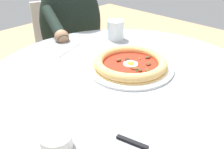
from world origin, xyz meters
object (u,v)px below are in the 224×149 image
(steak_knife, at_px, (144,147))
(fork_utensil, at_px, (69,50))
(pizza_on_plate, at_px, (130,64))
(water_glass, at_px, (116,31))
(diner_person, at_px, (73,53))
(cafe_chair_diner, at_px, (68,50))
(dining_table, at_px, (124,112))
(ramekin_capers, at_px, (56,141))

(steak_knife, bearing_deg, fork_utensil, -111.81)
(pizza_on_plate, relative_size, water_glass, 3.57)
(pizza_on_plate, xyz_separation_m, water_glass, (-0.19, -0.26, 0.02))
(diner_person, height_order, cafe_chair_diner, diner_person)
(dining_table, height_order, cafe_chair_diner, cafe_chair_diner)
(cafe_chair_diner, bearing_deg, fork_utensil, 54.52)
(diner_person, bearing_deg, steak_knife, 61.06)
(fork_utensil, distance_m, cafe_chair_diner, 0.64)
(diner_person, bearing_deg, pizza_on_plate, 70.63)
(fork_utensil, bearing_deg, diner_person, -129.34)
(water_glass, height_order, ramekin_capers, water_glass)
(ramekin_capers, relative_size, cafe_chair_diner, 0.09)
(pizza_on_plate, height_order, water_glass, water_glass)
(water_glass, relative_size, ramekin_capers, 1.19)
(dining_table, bearing_deg, steak_knife, 48.57)
(water_glass, relative_size, steak_knife, 0.44)
(fork_utensil, distance_m, diner_person, 0.50)
(water_glass, distance_m, cafe_chair_diner, 0.62)
(pizza_on_plate, height_order, steak_knife, pizza_on_plate)
(steak_knife, distance_m, fork_utensil, 0.65)
(water_glass, bearing_deg, dining_table, 48.27)
(pizza_on_plate, bearing_deg, fork_utensil, -80.53)
(dining_table, distance_m, cafe_chair_diner, 0.88)
(pizza_on_plate, relative_size, cafe_chair_diner, 0.40)
(steak_knife, xyz_separation_m, cafe_chair_diner, (-0.58, -1.09, -0.26))
(cafe_chair_diner, bearing_deg, water_glass, 79.66)
(water_glass, bearing_deg, fork_utensil, -13.25)
(diner_person, bearing_deg, fork_utensil, 50.66)
(ramekin_capers, bearing_deg, diner_person, -130.07)
(steak_knife, relative_size, diner_person, 0.18)
(diner_person, relative_size, cafe_chair_diner, 1.47)
(dining_table, relative_size, steak_knife, 4.88)
(dining_table, relative_size, cafe_chair_diner, 1.25)
(fork_utensil, height_order, diner_person, diner_person)
(dining_table, distance_m, steak_knife, 0.41)
(ramekin_capers, relative_size, diner_person, 0.06)
(dining_table, height_order, ramekin_capers, ramekin_capers)
(pizza_on_plate, height_order, diner_person, diner_person)
(dining_table, height_order, water_glass, water_glass)
(cafe_chair_diner, bearing_deg, pizza_on_plate, 69.93)
(ramekin_capers, bearing_deg, pizza_on_plate, -162.64)
(dining_table, height_order, diner_person, diner_person)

